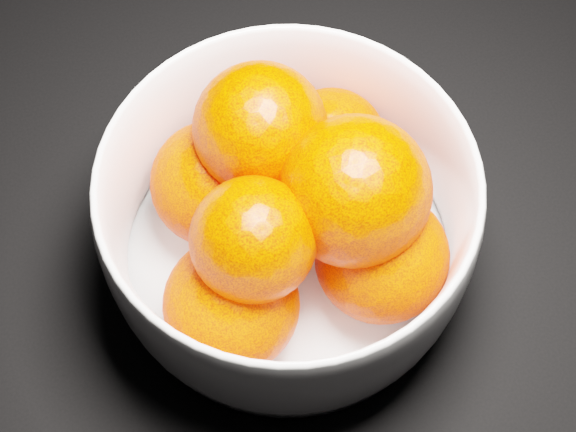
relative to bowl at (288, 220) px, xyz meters
name	(u,v)px	position (x,y,z in m)	size (l,w,h in m)	color
bowl	(288,220)	(0.00, 0.00, 0.00)	(0.25, 0.25, 0.12)	white
orange_pile	(293,207)	(0.00, 0.00, 0.02)	(0.19, 0.18, 0.14)	#FF3000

